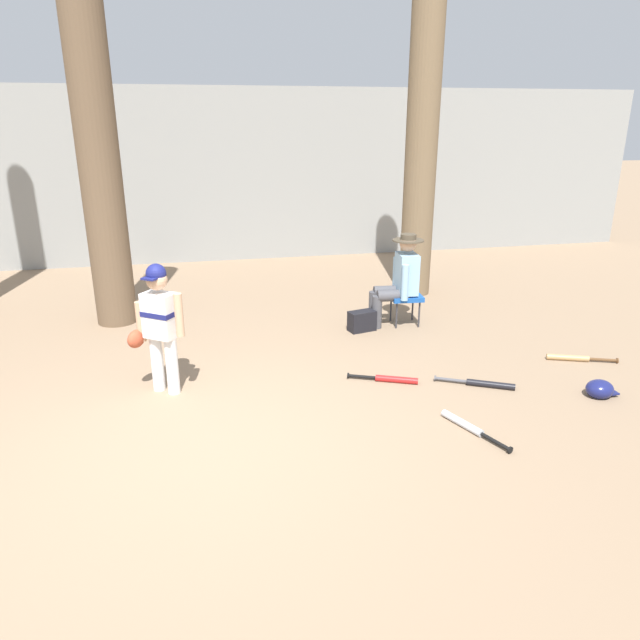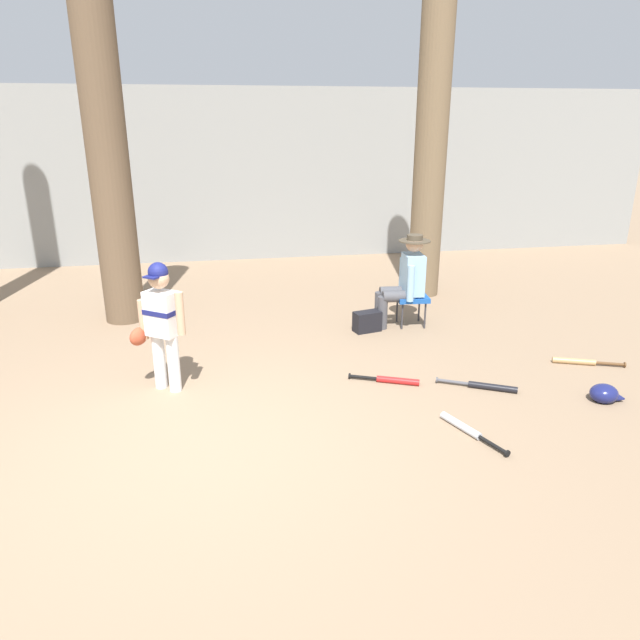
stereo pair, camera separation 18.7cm
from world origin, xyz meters
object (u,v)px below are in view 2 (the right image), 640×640
at_px(tree_near_player, 109,165).
at_px(young_ballplayer, 161,319).
at_px(tree_behind_spectator, 431,141).
at_px(folding_stool, 412,299).
at_px(seated_spectator, 405,278).
at_px(handbag_beside_stool, 367,322).
at_px(bat_red_barrel, 392,380).
at_px(bat_aluminum_silver, 466,428).
at_px(batting_helmet_navy, 604,394).
at_px(bat_black_composite, 486,386).
at_px(bat_wood_tan, 580,362).

distance_m(tree_near_player, young_ballplayer, 2.74).
distance_m(tree_behind_spectator, folding_stool, 2.45).
xyz_separation_m(seated_spectator, handbag_beside_stool, (-0.53, -0.14, -0.51)).
bearing_deg(bat_red_barrel, bat_aluminum_silver, -72.43).
relative_size(tree_behind_spectator, batting_helmet_navy, 16.69).
bearing_deg(folding_stool, tree_behind_spectator, 64.43).
height_order(bat_red_barrel, batting_helmet_navy, batting_helmet_navy).
xyz_separation_m(young_ballplayer, bat_red_barrel, (2.27, -0.28, -0.71)).
xyz_separation_m(tree_behind_spectator, batting_helmet_navy, (0.47, -3.81, -2.20)).
height_order(handbag_beside_stool, bat_black_composite, handbag_beside_stool).
relative_size(bat_wood_tan, batting_helmet_navy, 2.31).
xyz_separation_m(handbag_beside_stool, bat_red_barrel, (-0.14, -1.55, -0.10)).
xyz_separation_m(tree_behind_spectator, handbag_beside_stool, (-1.28, -1.51, -2.15)).
xyz_separation_m(seated_spectator, batting_helmet_navy, (1.22, -2.44, -0.56)).
bearing_deg(tree_behind_spectator, batting_helmet_navy, -83.03).
bearing_deg(folding_stool, seated_spectator, 175.23).
bearing_deg(handbag_beside_stool, bat_wood_tan, -35.45).
xyz_separation_m(tree_near_player, tree_behind_spectator, (4.38, 0.46, 0.25)).
bearing_deg(handbag_beside_stool, bat_aluminum_silver, -85.64).
bearing_deg(bat_black_composite, seated_spectator, 96.39).
height_order(young_ballplayer, bat_aluminum_silver, young_ballplayer).
bearing_deg(young_ballplayer, bat_aluminum_silver, -27.24).
distance_m(bat_red_barrel, batting_helmet_navy, 2.03).
height_order(tree_near_player, bat_red_barrel, tree_near_player).
distance_m(tree_behind_spectator, seated_spectator, 2.26).
bearing_deg(batting_helmet_navy, bat_wood_tan, 70.45).
bearing_deg(tree_behind_spectator, bat_wood_tan, -75.52).
distance_m(tree_behind_spectator, bat_aluminum_silver, 4.82).
bearing_deg(batting_helmet_navy, handbag_beside_stool, 127.19).
bearing_deg(tree_near_player, young_ballplayer, -73.46).
relative_size(folding_stool, handbag_beside_stool, 1.27).
distance_m(tree_near_player, handbag_beside_stool, 3.78).
height_order(folding_stool, bat_red_barrel, folding_stool).
bearing_deg(young_ballplayer, folding_stool, 24.82).
relative_size(young_ballplayer, handbag_beside_stool, 3.84).
bearing_deg(bat_black_composite, tree_behind_spectator, 81.01).
xyz_separation_m(folding_stool, bat_aluminum_silver, (-0.42, -2.75, -0.33)).
relative_size(tree_near_player, handbag_beside_stool, 14.11).
xyz_separation_m(bat_wood_tan, bat_red_barrel, (-2.19, -0.10, 0.00)).
distance_m(tree_near_player, bat_black_composite, 5.22).
relative_size(tree_near_player, seated_spectator, 3.99).
relative_size(young_ballplayer, bat_wood_tan, 1.78).
distance_m(bat_aluminum_silver, batting_helmet_navy, 1.58).
relative_size(bat_aluminum_silver, bat_black_composite, 1.00).
height_order(tree_behind_spectator, bat_aluminum_silver, tree_behind_spectator).
bearing_deg(handbag_beside_stool, tree_behind_spectator, 49.59).
distance_m(seated_spectator, bat_red_barrel, 1.92).
height_order(folding_stool, bat_black_composite, folding_stool).
distance_m(tree_behind_spectator, handbag_beside_stool, 2.92).
bearing_deg(bat_red_barrel, bat_wood_tan, 2.49).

